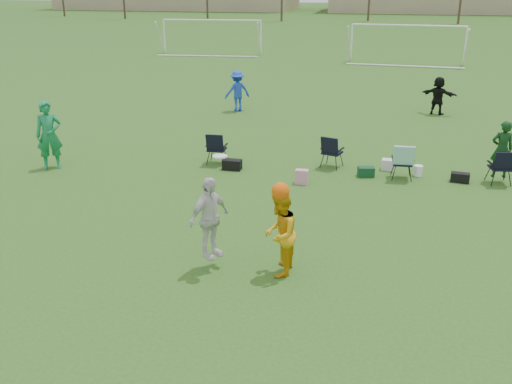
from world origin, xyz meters
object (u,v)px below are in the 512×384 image
(fielder_green_near, at_px, (49,135))
(goal_left, at_px, (212,27))
(fielder_blue, at_px, (237,91))
(center_contest, at_px, (251,226))
(goal_mid, at_px, (408,33))
(fielder_black, at_px, (438,96))

(fielder_green_near, xyz_separation_m, goal_left, (-3.30, 27.42, 0.92))
(fielder_blue, distance_m, center_contest, 14.16)
(center_contest, bearing_deg, fielder_blue, 105.43)
(fielder_green_near, distance_m, goal_left, 27.64)
(fielder_green_near, distance_m, fielder_blue, 9.38)
(goal_left, distance_m, goal_mid, 14.14)
(center_contest, distance_m, goal_mid, 30.55)
(goal_mid, bearing_deg, center_contest, -92.60)
(goal_left, xyz_separation_m, goal_mid, (14.00, -2.00, 0.00))
(fielder_green_near, relative_size, fielder_blue, 1.18)
(fielder_black, bearing_deg, goal_left, -27.64)
(center_contest, height_order, goal_mid, goal_mid)
(center_contest, xyz_separation_m, goal_mid, (3.51, 30.34, 0.99))
(fielder_blue, xyz_separation_m, goal_mid, (7.28, 16.69, 1.08))
(center_contest, bearing_deg, fielder_green_near, 145.65)
(fielder_blue, bearing_deg, fielder_green_near, 32.90)
(fielder_blue, height_order, center_contest, center_contest)
(goal_left, relative_size, goal_mid, 1.00)
(goal_left, bearing_deg, fielder_black, -54.58)
(fielder_black, relative_size, goal_mid, 0.21)
(fielder_green_near, bearing_deg, goal_mid, 36.82)
(center_contest, relative_size, goal_left, 0.31)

